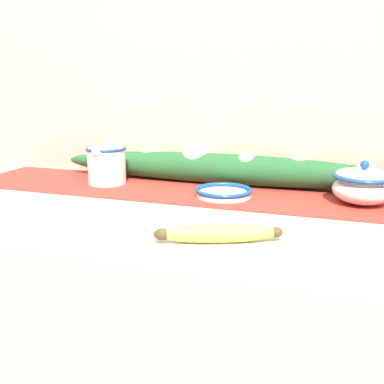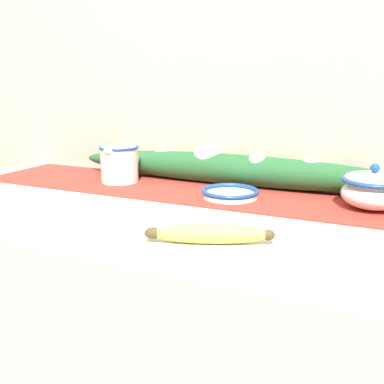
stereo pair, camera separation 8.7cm
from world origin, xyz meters
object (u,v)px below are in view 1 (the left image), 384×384
Objects in this scene: cream_pitcher at (107,164)px; sugar_bowl at (363,185)px; banana at (219,233)px; small_dish at (224,192)px.

cream_pitcher is 0.95× the size of sugar_bowl.
banana is at bearing -39.77° from cream_pitcher.
cream_pitcher is 0.64m from sugar_bowl.
cream_pitcher is 0.59× the size of banana.
cream_pitcher is at bearing 179.90° from sugar_bowl.
banana is (0.40, -0.33, -0.04)m from cream_pitcher.
sugar_bowl is (0.64, -0.00, -0.01)m from cream_pitcher.
cream_pitcher reaches higher than banana.
banana is (-0.24, -0.33, -0.03)m from sugar_bowl.
small_dish is at bearing -173.61° from sugar_bowl.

